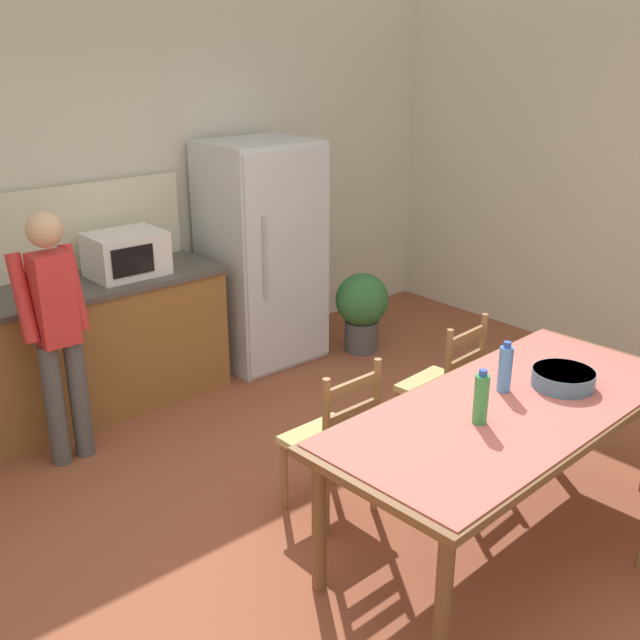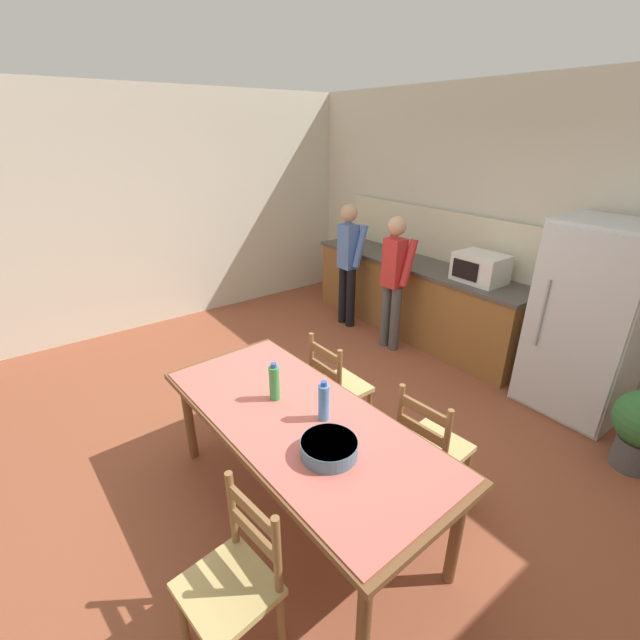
# 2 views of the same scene
# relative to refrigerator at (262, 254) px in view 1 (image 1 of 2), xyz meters

# --- Properties ---
(ground_plane) EXTENTS (8.32, 8.32, 0.00)m
(ground_plane) POSITION_rel_refrigerator_xyz_m (-1.06, -2.19, -0.88)
(ground_plane) COLOR brown
(wall_back) EXTENTS (6.52, 0.12, 2.90)m
(wall_back) POSITION_rel_refrigerator_xyz_m (-1.06, 0.47, 0.57)
(wall_back) COLOR beige
(wall_back) RESTS_ON ground
(kitchen_counter) EXTENTS (3.03, 0.66, 0.93)m
(kitchen_counter) POSITION_rel_refrigerator_xyz_m (-2.03, 0.04, -0.41)
(kitchen_counter) COLOR brown
(kitchen_counter) RESTS_ON ground
(refrigerator) EXTENTS (0.82, 0.73, 1.75)m
(refrigerator) POSITION_rel_refrigerator_xyz_m (0.00, 0.00, 0.00)
(refrigerator) COLOR silver
(refrigerator) RESTS_ON ground
(microwave) EXTENTS (0.50, 0.39, 0.30)m
(microwave) POSITION_rel_refrigerator_xyz_m (-1.14, 0.02, 0.20)
(microwave) COLOR white
(microwave) RESTS_ON kitchen_counter
(dining_table) EXTENTS (2.17, 1.01, 0.77)m
(dining_table) POSITION_rel_refrigerator_xyz_m (-0.51, -2.72, -0.18)
(dining_table) COLOR brown
(dining_table) RESTS_ON ground
(bottle_near_centre) EXTENTS (0.07, 0.07, 0.27)m
(bottle_near_centre) POSITION_rel_refrigerator_xyz_m (-0.78, -2.73, 0.02)
(bottle_near_centre) COLOR green
(bottle_near_centre) RESTS_ON dining_table
(bottle_off_centre) EXTENTS (0.07, 0.07, 0.27)m
(bottle_off_centre) POSITION_rel_refrigerator_xyz_m (-0.41, -2.60, 0.02)
(bottle_off_centre) COLOR #4C8ED6
(bottle_off_centre) RESTS_ON dining_table
(serving_bowl) EXTENTS (0.32, 0.32, 0.09)m
(serving_bowl) POSITION_rel_refrigerator_xyz_m (-0.14, -2.77, -0.06)
(serving_bowl) COLOR slate
(serving_bowl) RESTS_ON dining_table
(chair_side_far_left) EXTENTS (0.43, 0.41, 0.91)m
(chair_side_far_left) POSITION_rel_refrigerator_xyz_m (-1.03, -2.00, -0.43)
(chair_side_far_left) COLOR olive
(chair_side_far_left) RESTS_ON ground
(chair_side_far_right) EXTENTS (0.45, 0.43, 0.91)m
(chair_side_far_right) POSITION_rel_refrigerator_xyz_m (-0.07, -1.95, -0.43)
(chair_side_far_right) COLOR olive
(chair_side_far_right) RESTS_ON ground
(person_at_counter) EXTENTS (0.39, 0.27, 1.56)m
(person_at_counter) POSITION_rel_refrigerator_xyz_m (-1.88, -0.50, 0.00)
(person_at_counter) COLOR #4C4C4C
(person_at_counter) RESTS_ON ground
(potted_plant) EXTENTS (0.44, 0.44, 0.67)m
(potted_plant) POSITION_rel_refrigerator_xyz_m (0.69, -0.43, -0.49)
(potted_plant) COLOR #4C4C51
(potted_plant) RESTS_ON ground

